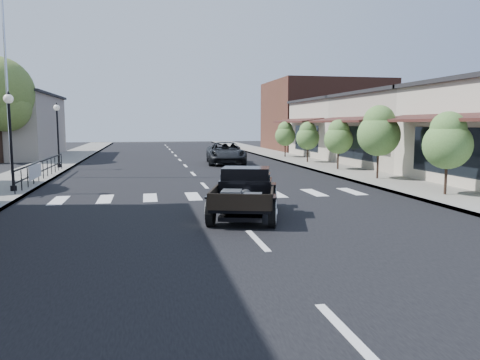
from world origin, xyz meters
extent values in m
plane|color=black|center=(0.00, 0.00, 0.00)|extent=(120.00, 120.00, 0.00)
cube|color=black|center=(0.00, 15.00, 0.01)|extent=(14.00, 80.00, 0.02)
cube|color=gray|center=(-8.50, 15.00, 0.07)|extent=(3.00, 80.00, 0.15)
cube|color=gray|center=(8.50, 15.00, 0.07)|extent=(3.00, 80.00, 0.15)
cube|color=#A89E8C|center=(15.00, 13.00, 2.25)|extent=(10.00, 9.00, 4.50)
cube|color=#BEB3A0|center=(15.00, 22.00, 2.25)|extent=(10.00, 9.00, 4.50)
cube|color=brown|center=(15.50, 32.00, 3.50)|extent=(11.00, 10.00, 7.00)
cylinder|color=silver|center=(-9.20, 12.00, 6.74)|extent=(0.12, 0.12, 13.18)
imported|color=black|center=(2.82, 17.90, 0.74)|extent=(2.95, 5.55, 1.49)
camera|label=1|loc=(-2.53, -13.41, 2.74)|focal=35.00mm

